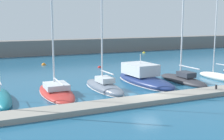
{
  "coord_description": "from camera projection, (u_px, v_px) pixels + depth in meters",
  "views": [
    {
      "loc": [
        -14.11,
        -22.96,
        7.12
      ],
      "look_at": [
        -1.51,
        4.75,
        2.03
      ],
      "focal_mm": 46.87,
      "sensor_mm": 36.0,
      "label": 1
    }
  ],
  "objects": [
    {
      "name": "mooring_buoy_orange",
      "position": [
        44.0,
        65.0,
        48.0
      ],
      "size": [
        0.72,
        0.72,
        0.72
      ],
      "primitive_type": "sphere",
      "color": "orange",
      "rests_on": "ground_plane"
    },
    {
      "name": "ground_plane",
      "position": [
        147.0,
        98.0,
        27.55
      ],
      "size": [
        120.0,
        120.0,
        0.0
      ],
      "primitive_type": "plane",
      "color": "#1E567A"
    },
    {
      "name": "sailboat_red_third",
      "position": [
        56.0,
        91.0,
        28.87
      ],
      "size": [
        3.08,
        8.94,
        15.46
      ],
      "rotation": [
        0.0,
        0.0,
        1.55
      ],
      "color": "#B72D28",
      "rests_on": "ground_plane"
    },
    {
      "name": "sailboat_charcoal_sixth",
      "position": [
        183.0,
        79.0,
        34.72
      ],
      "size": [
        2.58,
        7.99,
        14.21
      ],
      "rotation": [
        0.0,
        0.0,
        1.59
      ],
      "color": "#2D2D33",
      "rests_on": "ground_plane"
    },
    {
      "name": "sailboat_teal_second",
      "position": [
        1.0,
        98.0,
        26.21
      ],
      "size": [
        1.83,
        7.29,
        14.96
      ],
      "rotation": [
        0.0,
        0.0,
        1.58
      ],
      "color": "#19707F",
      "rests_on": "ground_plane"
    },
    {
      "name": "dock_bollard",
      "position": [
        216.0,
        87.0,
        29.12
      ],
      "size": [
        0.2,
        0.2,
        0.44
      ],
      "primitive_type": "cylinder",
      "color": "black",
      "rests_on": "dock_pier"
    },
    {
      "name": "breakwater_seawall",
      "position": [
        51.0,
        47.0,
        63.31
      ],
      "size": [
        108.0,
        3.84,
        3.17
      ],
      "primitive_type": "cube",
      "color": "slate",
      "rests_on": "ground_plane"
    },
    {
      "name": "motorboat_navy_fifth",
      "position": [
        144.0,
        77.0,
        34.03
      ],
      "size": [
        3.98,
        10.33,
        3.61
      ],
      "rotation": [
        0.0,
        0.0,
        1.64
      ],
      "color": "navy",
      "rests_on": "ground_plane"
    },
    {
      "name": "dock_pier",
      "position": [
        155.0,
        99.0,
        26.28
      ],
      "size": [
        43.44,
        2.23,
        0.44
      ],
      "primitive_type": "cube",
      "color": "gray",
      "rests_on": "ground_plane"
    },
    {
      "name": "mooring_buoy_red",
      "position": [
        99.0,
        68.0,
        45.39
      ],
      "size": [
        0.56,
        0.56,
        0.56
      ],
      "primitive_type": "sphere",
      "color": "red",
      "rests_on": "ground_plane"
    },
    {
      "name": "mooring_buoy_yellow",
      "position": [
        144.0,
        53.0,
        66.27
      ],
      "size": [
        0.66,
        0.66,
        0.66
      ],
      "primitive_type": "sphere",
      "color": "yellow",
      "rests_on": "ground_plane"
    },
    {
      "name": "sailboat_slate_fourth",
      "position": [
        104.0,
        86.0,
        30.74
      ],
      "size": [
        2.64,
        7.94,
        12.09
      ],
      "rotation": [
        0.0,
        0.0,
        1.62
      ],
      "color": "slate",
      "rests_on": "ground_plane"
    },
    {
      "name": "sailboat_ivory_seventh",
      "position": [
        218.0,
        76.0,
        36.31
      ],
      "size": [
        1.92,
        6.26,
        10.66
      ],
      "rotation": [
        0.0,
        0.0,
        1.63
      ],
      "color": "silver",
      "rests_on": "ground_plane"
    }
  ]
}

